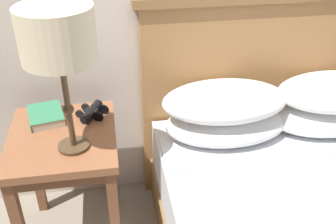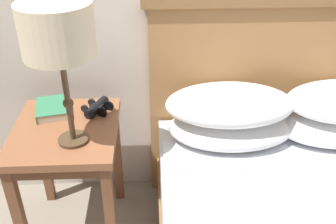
% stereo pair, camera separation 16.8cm
% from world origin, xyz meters
% --- Properties ---
extents(nightstand, '(0.47, 0.53, 0.63)m').
position_xyz_m(nightstand, '(-0.69, 0.67, 0.54)').
color(nightstand, brown).
rests_on(nightstand, ground_plane).
extents(table_lamp, '(0.28, 0.28, 0.59)m').
position_xyz_m(table_lamp, '(-0.63, 0.57, 1.11)').
color(table_lamp, '#4C3823').
rests_on(table_lamp, nightstand).
extents(book_on_nightstand, '(0.19, 0.22, 0.04)m').
position_xyz_m(book_on_nightstand, '(-0.77, 0.81, 0.65)').
color(book_on_nightstand, silver).
rests_on(book_on_nightstand, nightstand).
extents(binoculars_pair, '(0.16, 0.16, 0.05)m').
position_xyz_m(binoculars_pair, '(-0.55, 0.80, 0.65)').
color(binoculars_pair, black).
rests_on(binoculars_pair, nightstand).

